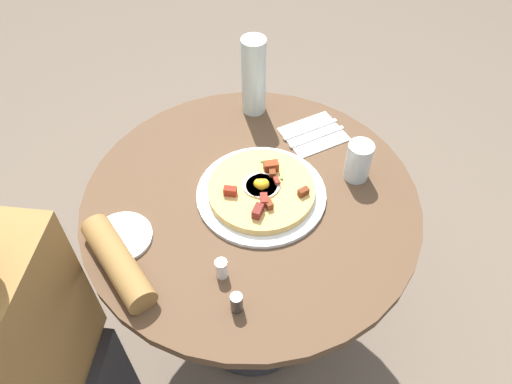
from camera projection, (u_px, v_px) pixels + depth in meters
The scene contains 13 objects.
ground_plane at pixel (252, 323), 1.86m from camera, with size 6.00×6.00×0.00m, color #6B5B4C.
dining_table at pixel (251, 237), 1.44m from camera, with size 0.89×0.89×0.73m.
person_seated at pixel (37, 372), 1.23m from camera, with size 0.50×0.46×1.14m.
pizza_plate at pixel (261, 194), 1.31m from camera, with size 0.34×0.34×0.01m, color white.
breakfast_pizza at pixel (261, 189), 1.29m from camera, with size 0.28×0.28×0.05m.
bread_plate at pixel (122, 237), 1.22m from camera, with size 0.15×0.15×0.01m, color white.
napkin at pixel (314, 134), 1.46m from camera, with size 0.17×0.14×0.00m, color white.
fork at pixel (310, 129), 1.47m from camera, with size 0.18×0.01×0.01m, color silver.
knife at pixel (317, 137), 1.45m from camera, with size 0.18×0.01×0.01m, color silver.
water_glass at pixel (358, 161), 1.32m from camera, with size 0.07×0.07×0.11m, color silver.
water_bottle at pixel (254, 76), 1.45m from camera, with size 0.07×0.07×0.24m, color silver.
salt_shaker at pixel (222, 269), 1.14m from camera, with size 0.03×0.03×0.05m, color white.
pepper_shaker at pixel (237, 303), 1.08m from camera, with size 0.03×0.03×0.05m, color #3F3833.
Camera 1 is at (-0.83, -0.11, 1.73)m, focal length 35.08 mm.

